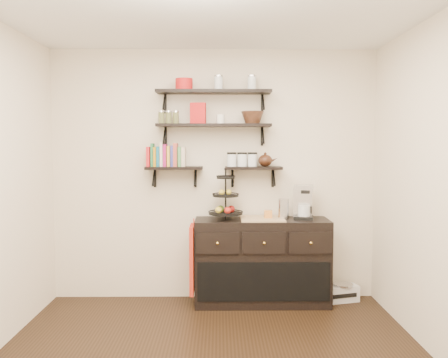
% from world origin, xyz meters
% --- Properties ---
extents(back_wall, '(3.50, 0.02, 2.70)m').
position_xyz_m(back_wall, '(0.00, 1.75, 1.35)').
color(back_wall, silver).
rests_on(back_wall, ground).
extents(shelf_top, '(1.20, 0.27, 0.23)m').
position_xyz_m(shelf_top, '(0.00, 1.62, 2.23)').
color(shelf_top, black).
rests_on(shelf_top, back_wall).
extents(shelf_mid, '(1.20, 0.27, 0.23)m').
position_xyz_m(shelf_mid, '(0.00, 1.62, 1.88)').
color(shelf_mid, black).
rests_on(shelf_mid, back_wall).
extents(shelf_low_left, '(0.60, 0.25, 0.23)m').
position_xyz_m(shelf_low_left, '(-0.42, 1.63, 1.43)').
color(shelf_low_left, black).
rests_on(shelf_low_left, back_wall).
extents(shelf_low_right, '(0.60, 0.25, 0.23)m').
position_xyz_m(shelf_low_right, '(0.42, 1.63, 1.43)').
color(shelf_low_right, black).
rests_on(shelf_low_right, back_wall).
extents(cookbooks, '(0.40, 0.15, 0.26)m').
position_xyz_m(cookbooks, '(-0.49, 1.63, 1.57)').
color(cookbooks, red).
rests_on(cookbooks, shelf_low_left).
extents(glass_canisters, '(0.32, 0.10, 0.13)m').
position_xyz_m(glass_canisters, '(0.30, 1.63, 1.51)').
color(glass_canisters, silver).
rests_on(glass_canisters, shelf_low_right).
extents(sideboard, '(1.40, 0.50, 0.92)m').
position_xyz_m(sideboard, '(0.51, 1.51, 0.45)').
color(sideboard, black).
rests_on(sideboard, floor).
extents(fruit_stand, '(0.35, 0.35, 0.52)m').
position_xyz_m(fruit_stand, '(0.13, 1.52, 1.08)').
color(fruit_stand, black).
rests_on(fruit_stand, sideboard).
extents(candle, '(0.08, 0.08, 0.08)m').
position_xyz_m(candle, '(0.57, 1.51, 0.96)').
color(candle, '#BE722B').
rests_on(candle, sideboard).
extents(coffee_maker, '(0.23, 0.22, 0.36)m').
position_xyz_m(coffee_maker, '(0.94, 1.54, 1.07)').
color(coffee_maker, black).
rests_on(coffee_maker, sideboard).
extents(thermal_carafe, '(0.11, 0.11, 0.22)m').
position_xyz_m(thermal_carafe, '(0.73, 1.49, 1.01)').
color(thermal_carafe, silver).
rests_on(thermal_carafe, sideboard).
extents(apron, '(0.04, 0.30, 0.70)m').
position_xyz_m(apron, '(-0.22, 1.41, 0.50)').
color(apron, '#B02213').
rests_on(apron, sideboard).
extents(radio, '(0.35, 0.26, 0.19)m').
position_xyz_m(radio, '(1.39, 1.57, 0.09)').
color(radio, silver).
rests_on(radio, floor).
extents(recipe_box, '(0.17, 0.09, 0.22)m').
position_xyz_m(recipe_box, '(-0.17, 1.61, 2.01)').
color(recipe_box, red).
rests_on(recipe_box, shelf_mid).
extents(walnut_bowl, '(0.24, 0.24, 0.13)m').
position_xyz_m(walnut_bowl, '(0.41, 1.61, 1.96)').
color(walnut_bowl, black).
rests_on(walnut_bowl, shelf_mid).
extents(ramekins, '(0.09, 0.09, 0.10)m').
position_xyz_m(ramekins, '(0.07, 1.61, 1.95)').
color(ramekins, white).
rests_on(ramekins, shelf_mid).
extents(teapot, '(0.20, 0.15, 0.15)m').
position_xyz_m(teapot, '(0.55, 1.63, 1.53)').
color(teapot, '#341A0F').
rests_on(teapot, shelf_low_right).
extents(red_pot, '(0.18, 0.18, 0.12)m').
position_xyz_m(red_pot, '(-0.31, 1.61, 2.31)').
color(red_pot, red).
rests_on(red_pot, shelf_top).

